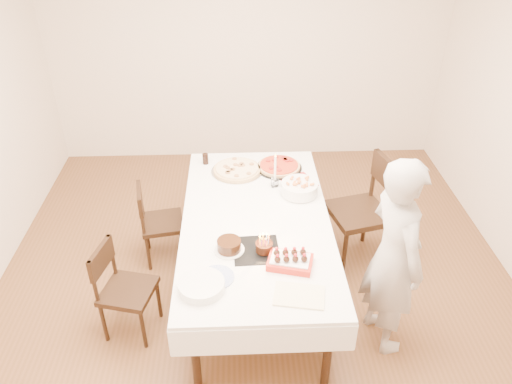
{
  "coord_description": "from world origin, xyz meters",
  "views": [
    {
      "loc": [
        -0.14,
        -3.05,
        3.04
      ],
      "look_at": [
        -0.01,
        0.07,
        1.0
      ],
      "focal_mm": 35.0,
      "sensor_mm": 36.0,
      "label": 1
    }
  ],
  "objects_px": {
    "dining_table": "(256,256)",
    "pizza_white": "(237,170)",
    "chair_left_dessert": "(128,291)",
    "layer_cake": "(229,246)",
    "person": "(394,257)",
    "chair_left_savory": "(162,223)",
    "chair_right_savory": "(358,213)",
    "birthday_cake": "(264,243)",
    "taper_candle": "(275,170)",
    "pizza_pepperoni": "(279,166)",
    "strawberry_box": "(290,261)",
    "cola_glass": "(205,159)",
    "pasta_bowl": "(299,188)"
  },
  "relations": [
    {
      "from": "person",
      "to": "chair_left_dessert",
      "type": "bearing_deg",
      "value": 70.51
    },
    {
      "from": "chair_left_dessert",
      "to": "birthday_cake",
      "type": "bearing_deg",
      "value": -166.88
    },
    {
      "from": "chair_left_savory",
      "to": "birthday_cake",
      "type": "bearing_deg",
      "value": 124.2
    },
    {
      "from": "pizza_pepperoni",
      "to": "cola_glass",
      "type": "bearing_deg",
      "value": 170.15
    },
    {
      "from": "chair_left_dessert",
      "to": "strawberry_box",
      "type": "distance_m",
      "value": 1.25
    },
    {
      "from": "chair_left_savory",
      "to": "layer_cake",
      "type": "distance_m",
      "value": 1.12
    },
    {
      "from": "dining_table",
      "to": "taper_candle",
      "type": "distance_m",
      "value": 0.74
    },
    {
      "from": "chair_right_savory",
      "to": "taper_candle",
      "type": "bearing_deg",
      "value": 158.55
    },
    {
      "from": "dining_table",
      "to": "pizza_white",
      "type": "distance_m",
      "value": 0.83
    },
    {
      "from": "chair_right_savory",
      "to": "person",
      "type": "distance_m",
      "value": 0.94
    },
    {
      "from": "chair_left_dessert",
      "to": "pizza_white",
      "type": "xyz_separation_m",
      "value": [
        0.83,
        1.1,
        0.38
      ]
    },
    {
      "from": "chair_right_savory",
      "to": "pizza_pepperoni",
      "type": "height_order",
      "value": "chair_right_savory"
    },
    {
      "from": "chair_right_savory",
      "to": "chair_left_dessert",
      "type": "distance_m",
      "value": 2.03
    },
    {
      "from": "chair_left_savory",
      "to": "pasta_bowl",
      "type": "distance_m",
      "value": 1.27
    },
    {
      "from": "chair_left_dessert",
      "to": "pasta_bowl",
      "type": "bearing_deg",
      "value": -137.75
    },
    {
      "from": "dining_table",
      "to": "layer_cake",
      "type": "xyz_separation_m",
      "value": [
        -0.21,
        -0.37,
        0.42
      ]
    },
    {
      "from": "taper_candle",
      "to": "person",
      "type": "bearing_deg",
      "value": -53.03
    },
    {
      "from": "pizza_white",
      "to": "birthday_cake",
      "type": "distance_m",
      "value": 1.13
    },
    {
      "from": "dining_table",
      "to": "cola_glass",
      "type": "distance_m",
      "value": 1.07
    },
    {
      "from": "layer_cake",
      "to": "pizza_pepperoni",
      "type": "bearing_deg",
      "value": 68.56
    },
    {
      "from": "pizza_pepperoni",
      "to": "chair_left_dessert",
      "type": "bearing_deg",
      "value": -136.6
    },
    {
      "from": "chair_left_savory",
      "to": "chair_left_dessert",
      "type": "xyz_separation_m",
      "value": [
        -0.15,
        -0.85,
        0.01
      ]
    },
    {
      "from": "layer_cake",
      "to": "pasta_bowl",
      "type": "bearing_deg",
      "value": 50.71
    },
    {
      "from": "chair_right_savory",
      "to": "pasta_bowl",
      "type": "relative_size",
      "value": 3.33
    },
    {
      "from": "chair_left_savory",
      "to": "chair_right_savory",
      "type": "bearing_deg",
      "value": 166.69
    },
    {
      "from": "pizza_pepperoni",
      "to": "strawberry_box",
      "type": "xyz_separation_m",
      "value": [
        -0.03,
        -1.31,
        0.02
      ]
    },
    {
      "from": "dining_table",
      "to": "birthday_cake",
      "type": "relative_size",
      "value": 16.11
    },
    {
      "from": "pasta_bowl",
      "to": "strawberry_box",
      "type": "height_order",
      "value": "pasta_bowl"
    },
    {
      "from": "dining_table",
      "to": "layer_cake",
      "type": "height_order",
      "value": "layer_cake"
    },
    {
      "from": "dining_table",
      "to": "pasta_bowl",
      "type": "relative_size",
      "value": 7.06
    },
    {
      "from": "pizza_white",
      "to": "birthday_cake",
      "type": "height_order",
      "value": "birthday_cake"
    },
    {
      "from": "chair_right_savory",
      "to": "taper_candle",
      "type": "distance_m",
      "value": 0.84
    },
    {
      "from": "pizza_white",
      "to": "strawberry_box",
      "type": "xyz_separation_m",
      "value": [
        0.35,
        -1.26,
        0.02
      ]
    },
    {
      "from": "birthday_cake",
      "to": "person",
      "type": "bearing_deg",
      "value": -7.98
    },
    {
      "from": "chair_left_dessert",
      "to": "birthday_cake",
      "type": "xyz_separation_m",
      "value": [
        1.01,
        -0.02,
        0.44
      ]
    },
    {
      "from": "dining_table",
      "to": "taper_candle",
      "type": "xyz_separation_m",
      "value": [
        0.18,
        0.48,
        0.53
      ]
    },
    {
      "from": "taper_candle",
      "to": "strawberry_box",
      "type": "height_order",
      "value": "taper_candle"
    },
    {
      "from": "pizza_white",
      "to": "strawberry_box",
      "type": "bearing_deg",
      "value": -74.49
    },
    {
      "from": "pizza_white",
      "to": "cola_glass",
      "type": "relative_size",
      "value": 4.65
    },
    {
      "from": "taper_candle",
      "to": "chair_right_savory",
      "type": "bearing_deg",
      "value": -7.3
    },
    {
      "from": "dining_table",
      "to": "person",
      "type": "bearing_deg",
      "value": -29.25
    },
    {
      "from": "birthday_cake",
      "to": "strawberry_box",
      "type": "bearing_deg",
      "value": -40.9
    },
    {
      "from": "dining_table",
      "to": "chair_right_savory",
      "type": "bearing_deg",
      "value": 22.76
    },
    {
      "from": "strawberry_box",
      "to": "pasta_bowl",
      "type": "bearing_deg",
      "value": 79.45
    },
    {
      "from": "layer_cake",
      "to": "person",
      "type": "bearing_deg",
      "value": -7.54
    },
    {
      "from": "layer_cake",
      "to": "birthday_cake",
      "type": "xyz_separation_m",
      "value": [
        0.25,
        -0.03,
        0.03
      ]
    },
    {
      "from": "chair_right_savory",
      "to": "layer_cake",
      "type": "relative_size",
      "value": 4.66
    },
    {
      "from": "chair_left_savory",
      "to": "pizza_pepperoni",
      "type": "xyz_separation_m",
      "value": [
        1.05,
        0.29,
        0.39
      ]
    },
    {
      "from": "person",
      "to": "layer_cake",
      "type": "height_order",
      "value": "person"
    },
    {
      "from": "pasta_bowl",
      "to": "strawberry_box",
      "type": "xyz_separation_m",
      "value": [
        -0.16,
        -0.88,
        -0.02
      ]
    }
  ]
}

